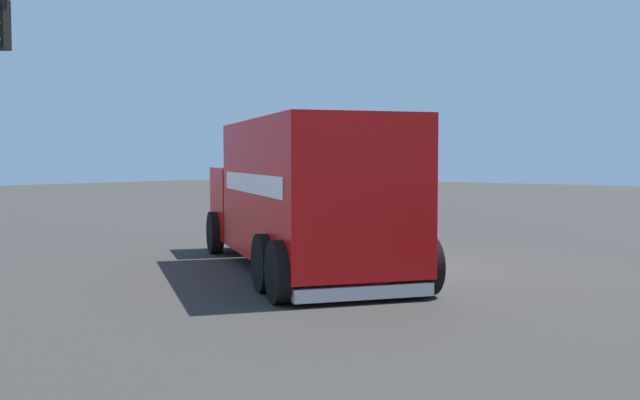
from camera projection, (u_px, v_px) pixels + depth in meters
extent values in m
plane|color=#33302D|center=(388.00, 267.00, 15.32)|extent=(100.00, 100.00, 0.00)
cube|color=red|center=(312.00, 190.00, 14.04)|extent=(6.22, 5.30, 2.65)
cube|color=red|center=(265.00, 202.00, 17.93)|extent=(2.92, 3.05, 1.70)
cube|color=black|center=(257.00, 187.00, 18.73)|extent=(1.20, 1.71, 0.88)
cube|color=#B2B2B7|center=(364.00, 292.00, 11.41)|extent=(1.46, 2.02, 0.21)
cube|color=white|center=(250.00, 183.00, 13.68)|extent=(4.10, 2.80, 0.36)
cube|color=white|center=(371.00, 182.00, 14.39)|extent=(4.10, 2.80, 0.36)
cylinder|color=black|center=(215.00, 232.00, 17.56)|extent=(0.98, 0.79, 1.00)
cylinder|color=black|center=(314.00, 229.00, 18.29)|extent=(0.98, 0.79, 1.00)
cylinder|color=black|center=(265.00, 263.00, 12.46)|extent=(0.98, 0.79, 1.00)
cylinder|color=black|center=(399.00, 257.00, 13.19)|extent=(0.98, 0.79, 1.00)
cylinder|color=black|center=(280.00, 272.00, 11.46)|extent=(0.98, 0.79, 1.00)
cylinder|color=black|center=(424.00, 265.00, 12.19)|extent=(0.98, 0.79, 1.00)
cube|color=black|center=(0.00, 25.00, 13.92)|extent=(0.42, 0.42, 0.95)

